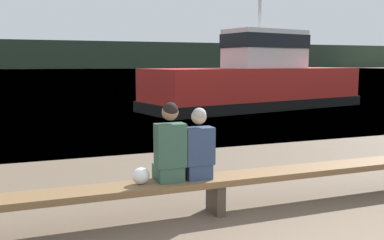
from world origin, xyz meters
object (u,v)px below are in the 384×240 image
(bench_main, at_px, (216,183))
(tugboat_red, at_px, (257,83))
(shopping_bag, at_px, (141,176))
(person_right, at_px, (198,149))
(person_left, at_px, (170,147))

(bench_main, height_order, tugboat_red, tugboat_red)
(bench_main, xyz_separation_m, shopping_bag, (-1.01, 0.02, 0.19))
(person_right, xyz_separation_m, shopping_bag, (-0.76, 0.01, -0.29))
(person_right, relative_size, tugboat_red, 0.09)
(bench_main, height_order, person_left, person_left)
(bench_main, relative_size, shopping_bag, 33.54)
(person_right, height_order, shopping_bag, person_right)
(shopping_bag, distance_m, tugboat_red, 14.30)
(person_left, relative_size, tugboat_red, 0.09)
(person_left, height_order, shopping_bag, person_left)
(person_left, bearing_deg, tugboat_red, 56.25)
(person_right, bearing_deg, person_left, -179.52)
(bench_main, relative_size, person_right, 7.90)
(person_left, bearing_deg, person_right, 0.48)
(person_left, distance_m, person_right, 0.39)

